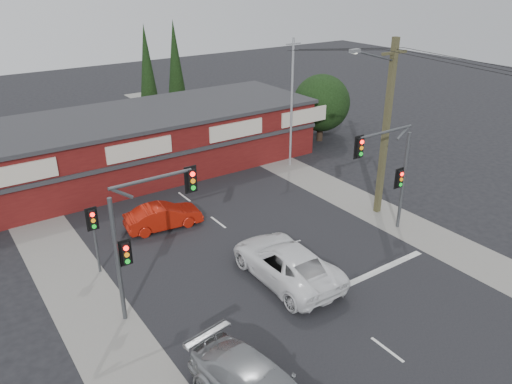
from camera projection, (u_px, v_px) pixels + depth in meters
ground at (297, 282)px, 23.00m from camera, size 120.00×120.00×0.00m
road_strip at (238, 238)px, 26.75m from camera, size 14.00×70.00×0.01m
verge_left at (79, 291)px, 22.35m from camera, size 3.00×70.00×0.02m
verge_right at (353, 199)px, 31.14m from camera, size 3.00×70.00×0.02m
stop_line at (374, 273)px, 23.68m from camera, size 6.50×0.35×0.01m
white_suv at (286, 262)px, 22.95m from camera, size 2.97×6.20×1.71m
red_sedan at (163, 216)px, 27.53m from camera, size 4.35×1.94×1.39m
lane_dashes at (218, 222)px, 28.34m from camera, size 0.12×51.85×0.01m
shop_building at (132, 144)px, 34.34m from camera, size 27.30×8.40×4.22m
tree_cluster at (319, 105)px, 40.99m from camera, size 5.90×5.10×5.50m
conifer_near at (147, 72)px, 40.55m from camera, size 1.80×1.80×9.25m
conifer_far at (175, 64)px, 43.86m from camera, size 1.80×1.80×9.25m
traffic_mast_left at (141, 228)px, 19.56m from camera, size 3.77×0.27×5.97m
traffic_mast_right at (391, 165)px, 25.68m from camera, size 3.96×0.27×5.97m
pedestal_signal at (93, 227)px, 22.79m from camera, size 0.55×0.27×3.38m
utility_pole at (385, 124)px, 27.34m from camera, size 4.38×0.59×10.00m
steel_pole at (292, 102)px, 34.72m from camera, size 1.20×0.16×9.00m
power_lines at (491, 73)px, 21.81m from camera, size 2.01×29.00×1.22m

